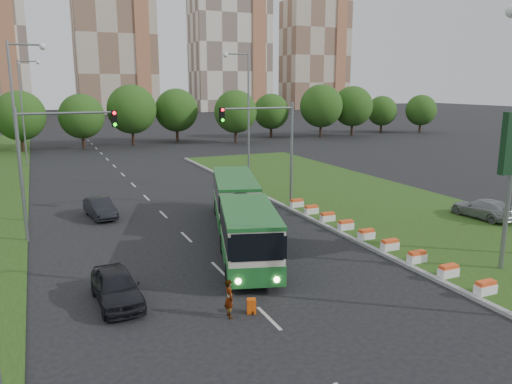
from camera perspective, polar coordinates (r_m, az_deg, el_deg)
name	(u,v)px	position (r m, az deg, el deg)	size (l,w,h in m)	color
ground	(272,261)	(26.99, 1.81, -7.88)	(360.00, 360.00, 0.00)	black
grass_median	(377,204)	(40.15, 13.71, -1.39)	(14.00, 60.00, 0.15)	#224814
median_kerb	(299,213)	(36.42, 4.97, -2.44)	(0.30, 60.00, 0.18)	gray
lane_markings	(142,193)	(44.56, -12.93, -0.12)	(0.20, 100.00, 0.01)	#B7B6B0
flower_planters	(366,234)	(30.82, 12.51, -4.72)	(1.10, 18.10, 0.60)	white
traffic_mast_median	(272,139)	(36.65, 1.86, 6.06)	(5.76, 0.32, 8.00)	slate
traffic_mast_left	(49,152)	(32.09, -22.57, 4.26)	(5.76, 0.32, 8.00)	slate
street_lamps	(167,134)	(33.96, -10.13, 6.49)	(36.00, 60.00, 12.00)	slate
tree_line	(179,115)	(80.77, -8.79, 8.67)	(120.00, 8.00, 9.00)	#255416
apartment_tower_ceast	(114,35)	(175.50, -15.89, 16.89)	(25.00, 15.00, 50.00)	#BDAF98
apartment_tower_east	(230,44)	(185.56, -3.02, 16.58)	(27.00, 15.00, 47.00)	beige
midrise_east	(315,56)	(200.48, 6.72, 15.18)	(24.00, 14.00, 40.00)	#BDAF98
articulated_bus	(237,213)	(30.02, -2.22, -2.43)	(2.61, 16.77, 2.76)	beige
car_left_near	(116,287)	(22.63, -15.67, -10.38)	(1.77, 4.39, 1.50)	black
car_left_far	(100,208)	(37.07, -17.38, -1.74)	(1.46, 4.20, 1.38)	black
car_median	(483,208)	(38.10, 24.56, -1.72)	(1.91, 4.69, 1.36)	gray
pedestrian	(229,298)	(20.61, -3.07, -12.05)	(0.59, 0.39, 1.61)	gray
shopping_trolley	(251,306)	(21.11, -0.53, -12.91)	(0.36, 0.38, 0.62)	#DD4E0B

